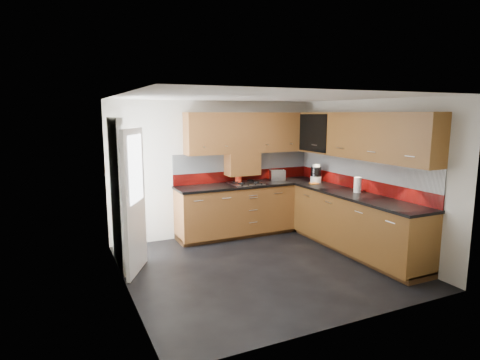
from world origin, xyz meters
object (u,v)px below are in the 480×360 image
gas_hob (246,183)px  food_processor (316,174)px  utensil_pot (238,178)px  toaster (277,175)px

gas_hob → food_processor: bearing=-17.6°
utensil_pot → food_processor: utensil_pot is taller
gas_hob → toaster: toaster is taller
utensil_pot → food_processor: bearing=-21.3°
toaster → utensil_pot: bearing=179.3°
utensil_pot → food_processor: 1.42m
gas_hob → utensil_pot: (-0.10, 0.13, 0.08)m
food_processor → gas_hob: bearing=162.4°
toaster → food_processor: food_processor is taller
gas_hob → toaster: (0.71, 0.12, 0.08)m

